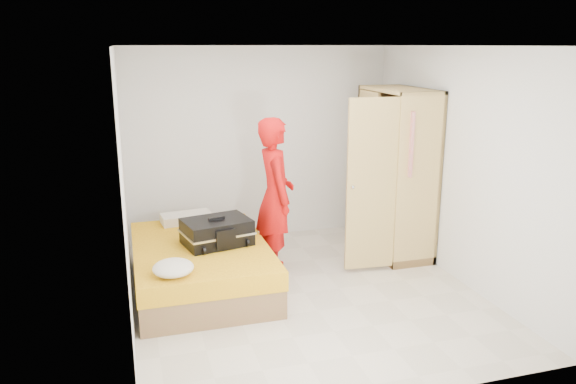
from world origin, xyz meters
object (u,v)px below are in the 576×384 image
object	(u,v)px
person	(275,196)
round_cushion	(173,268)
wardrobe	(394,177)
suitcase	(217,232)
bed	(201,266)

from	to	relation	value
person	round_cushion	bearing A→B (deg)	129.91
wardrobe	suitcase	bearing A→B (deg)	-169.62
bed	wardrobe	bearing A→B (deg)	8.94
suitcase	wardrobe	bearing A→B (deg)	-1.87
bed	suitcase	world-z (taller)	suitcase
person	suitcase	xyz separation A→B (m)	(-0.73, -0.26, -0.28)
bed	suitcase	size ratio (longest dim) A/B	2.50
round_cushion	suitcase	bearing A→B (deg)	53.89
person	suitcase	world-z (taller)	person
bed	wardrobe	xyz separation A→B (m)	(2.50, 0.39, 0.75)
bed	round_cushion	bearing A→B (deg)	-114.79
suitcase	person	bearing A→B (deg)	7.65
wardrobe	person	xyz separation A→B (m)	(-1.59, -0.16, -0.08)
person	suitcase	bearing A→B (deg)	111.50
person	round_cushion	size ratio (longest dim) A/B	4.71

